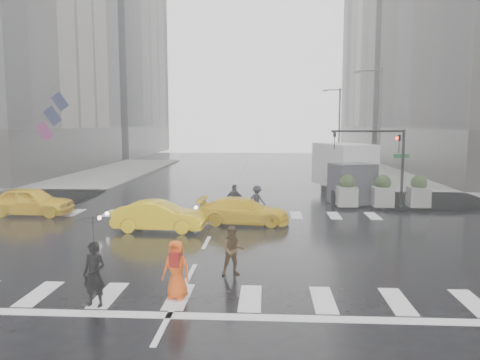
# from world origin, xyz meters

# --- Properties ---
(ground) EXTENTS (120.00, 120.00, 0.00)m
(ground) POSITION_xyz_m (0.00, 0.00, 0.00)
(ground) COLOR black
(ground) RESTS_ON ground
(building_nw_far) EXTENTS (26.05, 26.05, 44.00)m
(building_nw_far) POSITION_xyz_m (-29.00, 56.00, 20.19)
(building_nw_far) COLOR #5F5D58
(building_nw_far) RESTS_ON ground
(building_ne_far) EXTENTS (26.05, 26.05, 36.00)m
(building_ne_far) POSITION_xyz_m (29.00, 56.00, 16.27)
(building_ne_far) COLOR #A6A090
(building_ne_far) RESTS_ON ground
(road_markings) EXTENTS (18.00, 48.00, 0.01)m
(road_markings) POSITION_xyz_m (0.00, 0.00, 0.01)
(road_markings) COLOR silver
(road_markings) RESTS_ON ground
(traffic_signal_pole) EXTENTS (4.45, 0.42, 4.50)m
(traffic_signal_pole) POSITION_xyz_m (9.01, 8.01, 3.22)
(traffic_signal_pole) COLOR black
(traffic_signal_pole) RESTS_ON ground
(street_lamp_near) EXTENTS (2.15, 0.22, 9.00)m
(street_lamp_near) POSITION_xyz_m (10.87, 18.00, 4.95)
(street_lamp_near) COLOR #59595B
(street_lamp_near) RESTS_ON ground
(street_lamp_far) EXTENTS (2.15, 0.22, 9.00)m
(street_lamp_far) POSITION_xyz_m (10.87, 38.00, 4.95)
(street_lamp_far) COLOR #59595B
(street_lamp_far) RESTS_ON ground
(planter_west) EXTENTS (1.10, 1.10, 1.80)m
(planter_west) POSITION_xyz_m (7.00, 8.20, 0.98)
(planter_west) COLOR slate
(planter_west) RESTS_ON ground
(planter_mid) EXTENTS (1.10, 1.10, 1.80)m
(planter_mid) POSITION_xyz_m (9.00, 8.20, 0.98)
(planter_mid) COLOR slate
(planter_mid) RESTS_ON ground
(planter_east) EXTENTS (1.10, 1.10, 1.80)m
(planter_east) POSITION_xyz_m (11.00, 8.20, 0.98)
(planter_east) COLOR slate
(planter_east) RESTS_ON ground
(flag_cluster) EXTENTS (2.87, 3.06, 4.69)m
(flag_cluster) POSITION_xyz_m (-15.08, 18.50, 5.64)
(flag_cluster) COLOR #59595B
(flag_cluster) RESTS_ON ground
(pedestrian_black) EXTENTS (1.13, 1.14, 2.43)m
(pedestrian_black) POSITION_xyz_m (-2.07, -6.80, 1.59)
(pedestrian_black) COLOR black
(pedestrian_black) RESTS_ON ground
(pedestrian_brown) EXTENTS (0.89, 0.76, 1.60)m
(pedestrian_brown) POSITION_xyz_m (1.38, -4.00, 0.80)
(pedestrian_brown) COLOR #422F17
(pedestrian_brown) RESTS_ON ground
(pedestrian_orange) EXTENTS (0.90, 0.69, 1.63)m
(pedestrian_orange) POSITION_xyz_m (-0.04, -6.12, 0.83)
(pedestrian_orange) COLOR #E24D0F
(pedestrian_orange) RESTS_ON ground
(pedestrian_far_a) EXTENTS (1.14, 0.84, 1.75)m
(pedestrian_far_a) POSITION_xyz_m (0.81, 5.00, 0.88)
(pedestrian_far_a) COLOR black
(pedestrian_far_a) RESTS_ON ground
(pedestrian_far_b) EXTENTS (1.15, 0.97, 1.56)m
(pedestrian_far_b) POSITION_xyz_m (1.92, 6.09, 0.78)
(pedestrian_far_b) COLOR black
(pedestrian_far_b) RESTS_ON ground
(taxi_front) EXTENTS (4.44, 1.93, 1.49)m
(taxi_front) POSITION_xyz_m (-9.98, 5.18, 0.75)
(taxi_front) COLOR yellow
(taxi_front) RESTS_ON ground
(taxi_mid) EXTENTS (4.14, 1.55, 1.35)m
(taxi_mid) POSITION_xyz_m (-2.39, 2.00, 0.68)
(taxi_mid) COLOR yellow
(taxi_mid) RESTS_ON ground
(taxi_rear) EXTENTS (3.99, 2.07, 1.27)m
(taxi_rear) POSITION_xyz_m (1.34, 3.68, 0.64)
(taxi_rear) COLOR yellow
(taxi_rear) RESTS_ON ground
(box_truck) EXTENTS (2.48, 6.61, 3.51)m
(box_truck) POSITION_xyz_m (7.50, 11.77, 1.87)
(box_truck) COLOR silver
(box_truck) RESTS_ON ground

